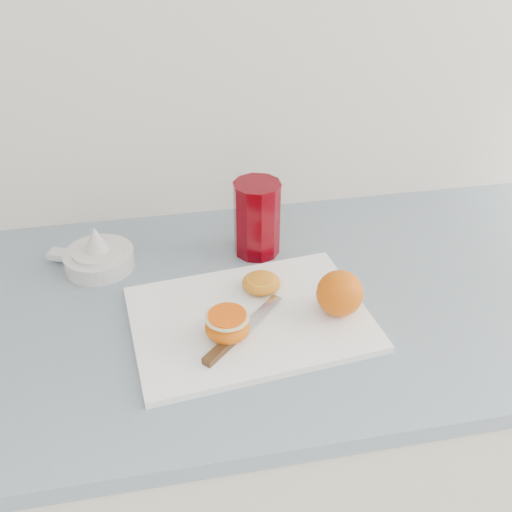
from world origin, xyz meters
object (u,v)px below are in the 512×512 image
at_px(cutting_board, 250,318).
at_px(red_tumbler, 257,221).
at_px(citrus_juicer, 98,256).
at_px(half_orange, 227,326).
at_px(counter, 223,462).

bearing_deg(cutting_board, red_tumbler, 76.05).
bearing_deg(citrus_juicer, cutting_board, -39.77).
height_order(half_orange, red_tumbler, red_tumbler).
relative_size(citrus_juicer, red_tumbler, 1.10).
distance_m(counter, citrus_juicer, 0.52).
xyz_separation_m(cutting_board, half_orange, (-0.04, -0.04, 0.03)).
xyz_separation_m(half_orange, citrus_juicer, (-0.20, 0.24, -0.01)).
bearing_deg(half_orange, red_tumbler, 69.15).
bearing_deg(counter, red_tumbler, 52.94).
xyz_separation_m(counter, citrus_juicer, (-0.19, 0.13, 0.47)).
distance_m(cutting_board, citrus_juicer, 0.32).
bearing_deg(red_tumbler, cutting_board, -103.95).
bearing_deg(red_tumbler, half_orange, -110.85).
height_order(counter, citrus_juicer, citrus_juicer).
distance_m(citrus_juicer, red_tumbler, 0.30).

